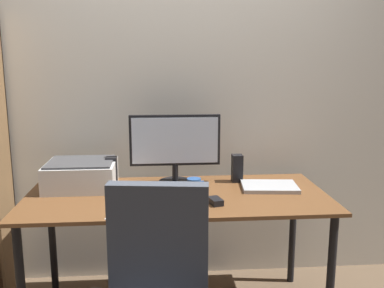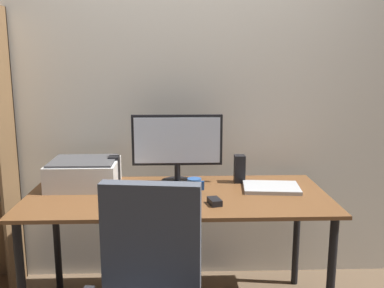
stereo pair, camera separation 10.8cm
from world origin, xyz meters
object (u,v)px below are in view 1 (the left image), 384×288
coffee_mug (194,186)px  printer (81,174)px  desk (177,207)px  keyboard (170,204)px  mouse (216,201)px  laptop (269,187)px  monitor (175,144)px  speaker_left (112,171)px  speaker_right (237,168)px

coffee_mug → printer: (-0.65, 0.18, 0.03)m
desk → keyboard: keyboard is taller
mouse → coffee_mug: size_ratio=1.01×
laptop → printer: 1.11m
monitor → keyboard: (-0.04, -0.43, -0.23)m
mouse → laptop: bearing=21.3°
desk → printer: size_ratio=4.22×
mouse → speaker_left: 0.71m
coffee_mug → printer: 0.68m
keyboard → printer: bearing=143.8°
speaker_right → laptop: bearing=-43.5°
monitor → mouse: 0.51m
coffee_mug → keyboard: bearing=-127.0°
monitor → speaker_right: monitor is taller
mouse → desk: bearing=123.0°
mouse → speaker_left: size_ratio=0.56×
keyboard → laptop: 0.65m
speaker_right → keyboard: bearing=-135.6°
monitor → laptop: monitor is taller
laptop → printer: (-1.10, 0.11, 0.07)m
monitor → keyboard: 0.49m
speaker_left → printer: bearing=-163.8°
speaker_right → mouse: bearing=-114.9°
laptop → speaker_left: (-0.93, 0.16, 0.07)m
speaker_left → speaker_right: same height
speaker_left → printer: 0.18m
speaker_left → laptop: bearing=-9.5°
monitor → laptop: size_ratio=1.71×
keyboard → coffee_mug: 0.24m
keyboard → mouse: (0.24, 0.01, 0.01)m
laptop → speaker_right: 0.24m
laptop → monitor: bearing=169.1°
keyboard → coffee_mug: coffee_mug is taller
monitor → speaker_left: monitor is taller
keyboard → desk: bearing=76.3°
monitor → coffee_mug: 0.32m
monitor → printer: (-0.56, -0.06, -0.16)m
laptop → speaker_left: bearing=176.2°
monitor → speaker_right: size_ratio=3.22×
laptop → desk: bearing=-166.9°
keyboard → mouse: bearing=2.6°
desk → printer: (-0.56, 0.18, 0.16)m
mouse → speaker_left: bearing=130.8°
printer → mouse: bearing=-25.4°
monitor → coffee_mug: monitor is taller
mouse → coffee_mug: 0.20m
printer → desk: bearing=-17.6°
desk → monitor: bearing=90.2°
speaker_right → monitor: bearing=178.8°
mouse → speaker_right: speaker_right is taller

